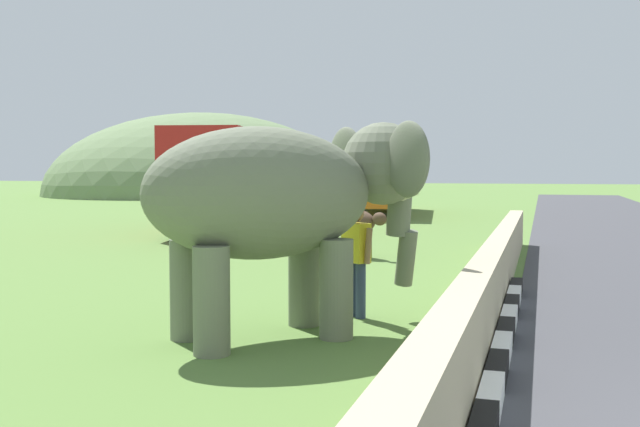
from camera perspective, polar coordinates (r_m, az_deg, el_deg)
barrier_parapet at (r=7.78m, az=11.78°, el=-9.08°), size 28.00×0.36×1.00m
elephant at (r=9.34m, az=-2.65°, el=1.43°), size 3.85×3.81×2.85m
person_handler at (r=10.59m, az=2.90°, el=-3.32°), size 0.43×0.59×1.66m
bus_red at (r=26.33m, az=-7.02°, el=3.26°), size 10.22×4.51×3.50m
bus_orange at (r=35.60m, az=4.64°, el=3.33°), size 10.12×3.81×3.50m
cow_near at (r=17.90m, az=2.62°, el=-0.70°), size 1.27×1.86×1.23m
hill_east at (r=67.53m, az=-8.87°, el=1.61°), size 33.25×26.60×14.76m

